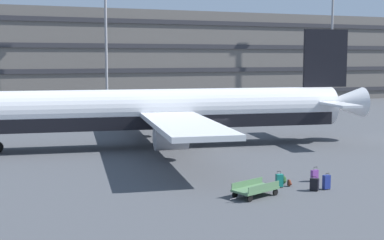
{
  "coord_description": "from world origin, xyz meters",
  "views": [
    {
      "loc": [
        -18.0,
        -41.37,
        7.64
      ],
      "look_at": [
        -3.59,
        -4.59,
        3.0
      ],
      "focal_mm": 49.98,
      "sensor_mm": 36.0,
      "label": 1
    }
  ],
  "objects": [
    {
      "name": "terminal_structure",
      "position": [
        0.0,
        47.36,
        7.51
      ],
      "size": [
        159.24,
        17.36,
        15.02
      ],
      "color": "#605B56",
      "rests_on": "ground_plane"
    },
    {
      "name": "suitcase_silver",
      "position": [
        0.9,
        -13.95,
        0.38
      ],
      "size": [
        0.49,
        0.29,
        0.92
      ],
      "color": "#72388C",
      "rests_on": "ground_plane"
    },
    {
      "name": "backpack_black",
      "position": [
        -1.23,
        -14.5,
        0.2
      ],
      "size": [
        0.37,
        0.4,
        0.47
      ],
      "color": "#592619",
      "rests_on": "ground_plane"
    },
    {
      "name": "light_mast_center_left",
      "position": [
        36.57,
        33.93,
        13.72
      ],
      "size": [
        1.8,
        0.5,
        24.0
      ],
      "color": "gray",
      "rests_on": "ground_plane"
    },
    {
      "name": "light_mast_left",
      "position": [
        -1.54,
        33.93,
        13.05
      ],
      "size": [
        1.8,
        0.5,
        22.7
      ],
      "color": "gray",
      "rests_on": "ground_plane"
    },
    {
      "name": "ground_plane",
      "position": [
        0.0,
        0.0,
        0.0
      ],
      "size": [
        600.0,
        600.0,
        0.0
      ],
      "primitive_type": "plane",
      "color": "#424449"
    },
    {
      "name": "suitcase_red",
      "position": [
        -1.94,
        -14.52,
        0.42
      ],
      "size": [
        0.42,
        0.3,
        0.96
      ],
      "color": "#147266",
      "rests_on": "ground_plane"
    },
    {
      "name": "baggage_cart",
      "position": [
        -4.25,
        -15.86,
        0.43
      ],
      "size": [
        3.34,
        2.09,
        0.82
      ],
      "color": "#4C724C",
      "rests_on": "ground_plane"
    },
    {
      "name": "airliner",
      "position": [
        -4.32,
        1.81,
        3.08
      ],
      "size": [
        38.6,
        31.46,
        10.14
      ],
      "color": "silver",
      "rests_on": "ground_plane"
    },
    {
      "name": "suitcase_upright",
      "position": [
        -0.47,
        -15.95,
        0.39
      ],
      "size": [
        0.49,
        0.53,
        0.86
      ],
      "color": "black",
      "rests_on": "ground_plane"
    },
    {
      "name": "backpack_orange",
      "position": [
        -1.2,
        -13.8,
        0.24
      ],
      "size": [
        0.37,
        0.31,
        0.54
      ],
      "color": "#264C26",
      "rests_on": "ground_plane"
    },
    {
      "name": "backpack_teal",
      "position": [
        -3.04,
        -14.91,
        0.21
      ],
      "size": [
        0.26,
        0.37,
        0.48
      ],
      "color": "black",
      "rests_on": "ground_plane"
    },
    {
      "name": "suitcase_large",
      "position": [
        0.36,
        -15.94,
        0.45
      ],
      "size": [
        0.43,
        0.28,
        0.98
      ],
      "color": "navy",
      "rests_on": "ground_plane"
    }
  ]
}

